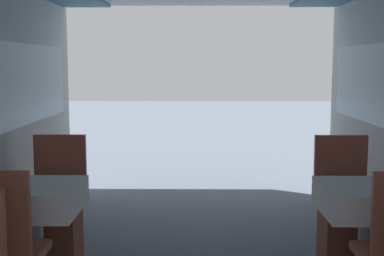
# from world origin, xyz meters

# --- Properties ---
(dining_table_left_1) EXTENTS (0.61, 0.61, 0.73)m
(dining_table_left_1) POSITION_xyz_m (-1.11, 2.43, 0.60)
(dining_table_left_1) COLOR #4C4C51
(dining_table_left_1) RESTS_ON ground_plane
(chair_left_far_1) EXTENTS (0.41, 0.41, 0.97)m
(chair_left_far_1) POSITION_xyz_m (-1.11, 2.98, 0.30)
(chair_left_far_1) COLOR brown
(chair_left_far_1) RESTS_ON ground_plane
(dining_table_right_1) EXTENTS (0.61, 0.61, 0.73)m
(dining_table_right_1) POSITION_xyz_m (1.11, 2.43, 0.60)
(dining_table_right_1) COLOR #4C4C51
(dining_table_right_1) RESTS_ON ground_plane
(chair_right_far_1) EXTENTS (0.41, 0.41, 0.97)m
(chair_right_far_1) POSITION_xyz_m (1.11, 2.98, 0.30)
(chair_right_far_1) COLOR brown
(chair_right_far_1) RESTS_ON ground_plane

